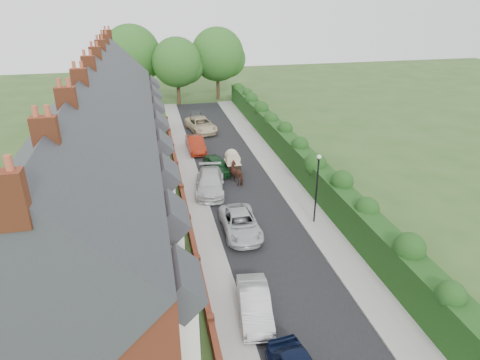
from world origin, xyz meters
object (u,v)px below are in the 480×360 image
Objects in this scene: car_beige at (201,125)px; horse at (238,173)px; car_silver_a at (255,304)px; car_red at (196,144)px; horse_cart at (232,160)px; car_white at (210,183)px; car_green at (217,165)px; car_grey at (196,119)px; car_silver_b at (240,224)px; lamppost at (317,180)px.

horse reaches higher than car_beige.
car_red is (0.00, 24.49, 0.04)m from car_silver_a.
horse_cart reaches higher than car_beige.
car_green is at bearing 82.15° from car_white.
car_silver_b is at bearing -85.43° from car_grey.
car_grey is at bearing -108.65° from horse.
car_green is at bearing -85.21° from car_grey.
car_beige is 2.73× the size of horse.
car_silver_a is at bearing 57.99° from horse.
car_beige is (1.40, 31.00, 0.07)m from car_silver_a.
horse is (1.36, -18.03, 0.23)m from car_grey.
car_red is at bearing 99.07° from car_white.
horse_cart reaches higher than car_red.
car_silver_b is 8.21m from horse.
car_green is 15.48m from car_grey.
horse_cart is at bearing 89.28° from car_silver_a.
car_silver_a is at bearing -87.07° from car_grey.
car_green is at bearing 90.29° from car_silver_b.
car_green is 2.00× the size of horse.
car_beige reaches higher than car_silver_a.
horse_cart reaches higher than car_grey.
lamppost is at bearing 59.27° from car_silver_a.
lamppost reaches higher than car_red.
car_red is at bearing 97.24° from car_silver_a.
horse is at bearing -74.56° from car_red.
lamppost is 0.91× the size of car_beige.
lamppost is 10.72m from car_silver_a.
car_silver_b reaches higher than car_grey.
lamppost is 9.53m from car_white.
car_beige is (-5.00, 22.80, -2.51)m from lamppost.
car_grey is 2.13× the size of horse.
car_silver_b is at bearing -87.87° from car_red.
car_silver_b is (-5.37, -0.20, -2.58)m from lamppost.
horse is (2.56, -8.43, 0.12)m from car_red.
car_red is 0.81× the size of car_beige.
car_grey is 15.87m from horse_cart.
car_grey is at bearing 101.35° from lamppost.
car_grey is 18.09m from horse.
car_silver_a is 34.12m from car_grey.
car_grey is (1.20, 9.60, -0.11)m from car_red.
car_beige is at bearing 81.58° from car_green.
car_silver_b is 2.48× the size of horse.
horse is (2.56, 1.26, 0.08)m from car_white.
car_silver_b is at bearing -72.32° from car_white.
car_silver_a is at bearing -127.97° from lamppost.
lamppost reaches higher than car_silver_a.
car_beige is at bearing -81.40° from car_grey.
car_white is 1.24× the size of car_grey.
car_white reaches higher than car_silver_b.
horse is at bearing -90.00° from horse_cart.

